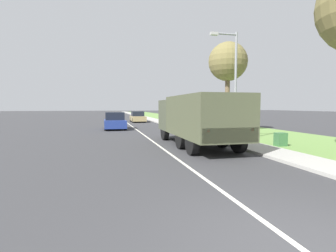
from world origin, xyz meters
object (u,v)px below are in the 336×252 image
object	(u,v)px
lamp_post	(232,75)
car_second_ahead	(138,117)
military_truck	(197,117)
car_nearest_ahead	(115,122)

from	to	relation	value
lamp_post	car_second_ahead	bearing A→B (deg)	97.97
military_truck	car_nearest_ahead	world-z (taller)	military_truck
car_nearest_ahead	lamp_post	size ratio (longest dim) A/B	0.65
car_nearest_ahead	lamp_post	distance (m)	12.64
car_nearest_ahead	military_truck	bearing A→B (deg)	-71.53
car_second_ahead	lamp_post	distance (m)	21.63
car_second_ahead	car_nearest_ahead	bearing A→B (deg)	-107.74
car_second_ahead	lamp_post	xyz separation A→B (m)	(2.96, -21.17, 3.26)
car_nearest_ahead	car_second_ahead	distance (m)	11.30
car_second_ahead	lamp_post	world-z (taller)	lamp_post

